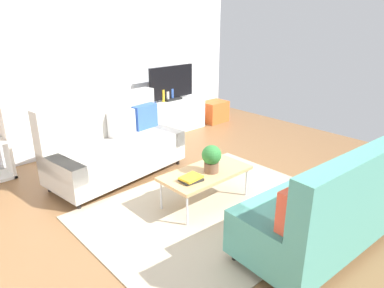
% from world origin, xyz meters
% --- Properties ---
extents(ground_plane, '(7.68, 7.68, 0.00)m').
position_xyz_m(ground_plane, '(0.00, 0.00, 0.00)').
color(ground_plane, brown).
extents(wall_far, '(6.40, 0.12, 2.90)m').
position_xyz_m(wall_far, '(0.00, 2.80, 1.45)').
color(wall_far, silver).
rests_on(wall_far, ground_plane).
extents(area_rug, '(2.90, 2.20, 0.01)m').
position_xyz_m(area_rug, '(0.09, -0.17, 0.01)').
color(area_rug, tan).
rests_on(area_rug, ground_plane).
extents(couch_beige, '(1.99, 1.07, 1.10)m').
position_xyz_m(couch_beige, '(-0.26, 1.45, 0.45)').
color(couch_beige, '#B2ADA3').
rests_on(couch_beige, ground_plane).
extents(couch_green, '(1.95, 0.95, 1.10)m').
position_xyz_m(couch_green, '(0.41, -1.39, 0.45)').
color(couch_green, teal).
rests_on(couch_green, ground_plane).
extents(coffee_table, '(1.10, 0.56, 0.42)m').
position_xyz_m(coffee_table, '(0.14, 0.03, 0.39)').
color(coffee_table, tan).
rests_on(coffee_table, ground_plane).
extents(tv_console, '(1.40, 0.44, 0.64)m').
position_xyz_m(tv_console, '(1.59, 2.46, 0.32)').
color(tv_console, silver).
rests_on(tv_console, ground_plane).
extents(tv, '(1.00, 0.20, 0.64)m').
position_xyz_m(tv, '(1.59, 2.44, 0.95)').
color(tv, black).
rests_on(tv, tv_console).
extents(storage_trunk, '(0.52, 0.40, 0.44)m').
position_xyz_m(storage_trunk, '(2.69, 2.36, 0.22)').
color(storage_trunk, orange).
rests_on(storage_trunk, ground_plane).
extents(potted_plant, '(0.23, 0.23, 0.33)m').
position_xyz_m(potted_plant, '(0.18, -0.02, 0.60)').
color(potted_plant, brown).
rests_on(potted_plant, coffee_table).
extents(table_book_0, '(0.26, 0.21, 0.03)m').
position_xyz_m(table_book_0, '(-0.16, -0.04, 0.43)').
color(table_book_0, '#262626').
rests_on(table_book_0, coffee_table).
extents(table_book_1, '(0.25, 0.20, 0.03)m').
position_xyz_m(table_book_1, '(-0.16, -0.04, 0.46)').
color(table_book_1, gold).
rests_on(table_book_1, table_book_0).
extents(vase_0, '(0.14, 0.14, 0.17)m').
position_xyz_m(vase_0, '(1.01, 2.51, 0.73)').
color(vase_0, silver).
rests_on(vase_0, tv_console).
extents(vase_1, '(0.10, 0.10, 0.16)m').
position_xyz_m(vase_1, '(1.21, 2.51, 0.72)').
color(vase_1, '#4C72B2').
rests_on(vase_1, tv_console).
extents(bottle_0, '(0.05, 0.05, 0.23)m').
position_xyz_m(bottle_0, '(1.37, 2.42, 0.75)').
color(bottle_0, gold).
rests_on(bottle_0, tv_console).
extents(bottle_1, '(0.06, 0.06, 0.18)m').
position_xyz_m(bottle_1, '(1.48, 2.42, 0.73)').
color(bottle_1, silver).
rests_on(bottle_1, tv_console).
extents(bottle_2, '(0.06, 0.06, 0.22)m').
position_xyz_m(bottle_2, '(1.59, 2.42, 0.75)').
color(bottle_2, '#3359B2').
rests_on(bottle_2, tv_console).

